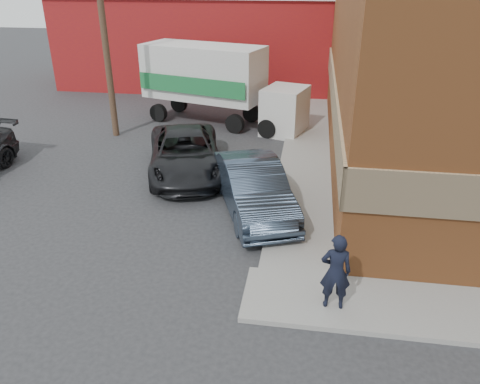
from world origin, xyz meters
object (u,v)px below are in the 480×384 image
at_px(sedan, 254,188).
at_px(box_truck, 217,80).
at_px(suv_a, 185,153).
at_px(warehouse, 205,34).
at_px(man, 336,272).
at_px(utility_pole, 102,17).

bearing_deg(sedan, box_truck, 87.32).
height_order(sedan, suv_a, sedan).
height_order(warehouse, box_truck, warehouse).
relative_size(warehouse, sedan, 3.54).
distance_m(warehouse, man, 22.44).
xyz_separation_m(utility_pole, suv_a, (4.00, -3.48, -4.02)).
xyz_separation_m(suv_a, box_truck, (-0.02, 5.79, 1.26)).
xyz_separation_m(man, suv_a, (-4.89, 6.64, -0.25)).
bearing_deg(suv_a, sedan, -59.53).
xyz_separation_m(warehouse, suv_a, (2.50, -14.48, -2.09)).
distance_m(utility_pole, sedan, 9.83).
distance_m(sedan, box_truck, 8.81).
bearing_deg(warehouse, sedan, -72.97).
height_order(man, sedan, man).
relative_size(utility_pole, suv_a, 1.73).
distance_m(sedan, suv_a, 3.68).
height_order(warehouse, sedan, warehouse).
distance_m(utility_pole, suv_a, 6.65).
bearing_deg(man, sedan, -64.23).
xyz_separation_m(warehouse, sedan, (5.20, -16.98, -2.05)).
height_order(utility_pole, man, utility_pole).
bearing_deg(warehouse, man, -70.72).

